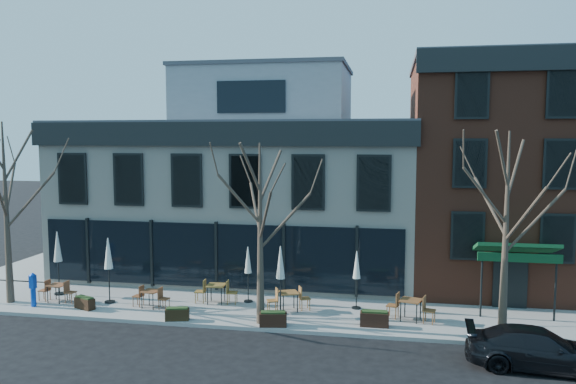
% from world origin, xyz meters
% --- Properties ---
extents(ground, '(120.00, 120.00, 0.00)m').
position_xyz_m(ground, '(0.00, 0.00, 0.00)').
color(ground, black).
rests_on(ground, ground).
extents(sidewalk_front, '(33.50, 4.70, 0.15)m').
position_xyz_m(sidewalk_front, '(3.25, -2.15, 0.07)').
color(sidewalk_front, gray).
rests_on(sidewalk_front, ground).
extents(sidewalk_side, '(4.50, 12.00, 0.15)m').
position_xyz_m(sidewalk_side, '(-11.25, 6.00, 0.07)').
color(sidewalk_side, gray).
rests_on(sidewalk_side, ground).
extents(corner_building, '(18.39, 10.39, 11.10)m').
position_xyz_m(corner_building, '(0.07, 5.07, 4.72)').
color(corner_building, silver).
rests_on(corner_building, ground).
extents(red_brick_building, '(8.20, 11.78, 11.18)m').
position_xyz_m(red_brick_building, '(13.00, 4.98, 5.64)').
color(red_brick_building, brown).
rests_on(red_brick_building, ground).
extents(tree_corner, '(3.93, 3.98, 7.92)m').
position_xyz_m(tree_corner, '(-8.49, -3.20, 4.25)').
color(tree_corner, '#382B21').
rests_on(tree_corner, sidewalk_front).
extents(tree_mid, '(3.50, 3.55, 7.04)m').
position_xyz_m(tree_mid, '(3.01, -3.90, 3.79)').
color(tree_mid, '#382B21').
rests_on(tree_mid, sidewalk_front).
extents(tree_right, '(3.72, 3.77, 7.48)m').
position_xyz_m(tree_right, '(12.01, -3.90, 4.02)').
color(tree_right, '#382B21').
rests_on(tree_right, sidewalk_front).
extents(parked_sedan, '(4.60, 2.12, 1.30)m').
position_xyz_m(parked_sedan, '(12.68, -6.20, 0.65)').
color(parked_sedan, black).
rests_on(parked_sedan, ground).
extents(call_box, '(0.30, 0.30, 1.49)m').
position_xyz_m(call_box, '(-7.09, -3.60, 0.94)').
color(call_box, '#0C39A7').
rests_on(call_box, sidewalk_front).
extents(cafe_set_0, '(1.79, 0.75, 0.94)m').
position_xyz_m(cafe_set_0, '(-6.50, -2.75, 0.63)').
color(cafe_set_0, brown).
rests_on(cafe_set_0, sidewalk_front).
extents(cafe_set_2, '(1.75, 0.78, 0.90)m').
position_xyz_m(cafe_set_2, '(-2.05, -2.83, 0.61)').
color(cafe_set_2, brown).
rests_on(cafe_set_2, sidewalk_front).
extents(cafe_set_3, '(1.93, 0.81, 1.01)m').
position_xyz_m(cafe_set_3, '(0.49, -1.71, 0.67)').
color(cafe_set_3, brown).
rests_on(cafe_set_3, sidewalk_front).
extents(cafe_set_4, '(1.90, 1.19, 0.99)m').
position_xyz_m(cafe_set_4, '(3.81, -2.21, 0.66)').
color(cafe_set_4, brown).
rests_on(cafe_set_4, sidewalk_front).
extents(cafe_set_5, '(2.02, 1.03, 1.04)m').
position_xyz_m(cafe_set_5, '(8.79, -2.55, 0.68)').
color(cafe_set_5, brown).
rests_on(cafe_set_5, sidewalk_front).
extents(umbrella_0, '(0.47, 0.47, 2.93)m').
position_xyz_m(umbrella_0, '(-7.09, -1.70, 2.22)').
color(umbrella_0, black).
rests_on(umbrella_0, sidewalk_front).
extents(umbrella_1, '(0.46, 0.46, 2.88)m').
position_xyz_m(umbrella_1, '(-4.15, -2.48, 2.18)').
color(umbrella_1, black).
rests_on(umbrella_1, sidewalk_front).
extents(umbrella_2, '(0.40, 0.40, 2.48)m').
position_xyz_m(umbrella_2, '(1.82, -1.27, 1.90)').
color(umbrella_2, black).
rests_on(umbrella_2, sidewalk_front).
extents(umbrella_3, '(0.45, 0.45, 2.84)m').
position_xyz_m(umbrella_3, '(3.56, -2.70, 2.15)').
color(umbrella_3, black).
rests_on(umbrella_3, sidewalk_front).
extents(umbrella_4, '(0.40, 0.40, 2.48)m').
position_xyz_m(umbrella_4, '(6.58, -1.38, 1.90)').
color(umbrella_4, black).
rests_on(umbrella_4, sidewalk_front).
extents(planter_0, '(1.01, 0.70, 0.52)m').
position_xyz_m(planter_0, '(-4.75, -3.50, 0.41)').
color(planter_0, black).
rests_on(planter_0, sidewalk_front).
extents(planter_1, '(0.99, 0.58, 0.52)m').
position_xyz_m(planter_1, '(-0.33, -4.20, 0.41)').
color(planter_1, black).
rests_on(planter_1, sidewalk_front).
extents(planter_2, '(1.10, 0.59, 0.58)m').
position_xyz_m(planter_2, '(3.57, -4.20, 0.44)').
color(planter_2, black).
rests_on(planter_2, sidewalk_front).
extents(planter_3, '(1.10, 0.45, 0.61)m').
position_xyz_m(planter_3, '(7.41, -3.50, 0.45)').
color(planter_3, black).
rests_on(planter_3, sidewalk_front).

